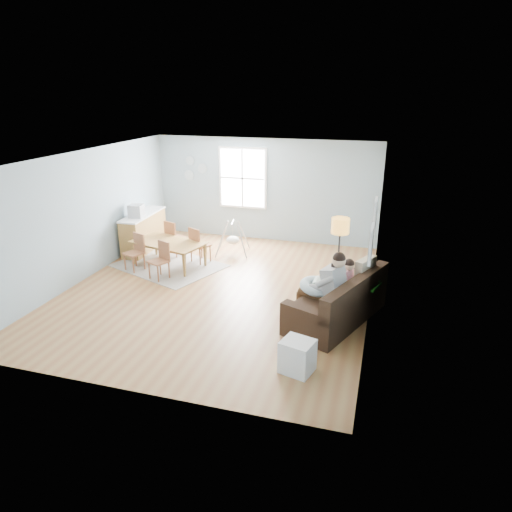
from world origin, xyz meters
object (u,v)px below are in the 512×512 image
(chair_sw, at_px, (136,250))
(father, at_px, (325,286))
(chair_ne, at_px, (198,243))
(dining_table, at_px, (168,254))
(toddler, at_px, (343,277))
(storage_cube, at_px, (297,356))
(chair_se, at_px, (161,258))
(floor_lamp, at_px, (340,233))
(monitor, at_px, (136,211))
(counter, at_px, (144,232))
(baby_swing, at_px, (233,239))
(chair_nw, at_px, (174,236))
(sofa, at_px, (340,305))

(chair_sw, bearing_deg, father, -17.71)
(chair_ne, bearing_deg, dining_table, -146.81)
(chair_ne, bearing_deg, toddler, -26.15)
(storage_cube, distance_m, chair_ne, 4.83)
(chair_se, height_order, chair_ne, chair_ne)
(father, bearing_deg, floor_lamp, 85.65)
(toddler, height_order, monitor, monitor)
(chair_sw, distance_m, counter, 1.35)
(floor_lamp, height_order, baby_swing, floor_lamp)
(storage_cube, xyz_separation_m, dining_table, (-3.69, 3.31, 0.04))
(chair_nw, bearing_deg, toddler, -25.27)
(toddler, relative_size, dining_table, 0.54)
(sofa, bearing_deg, chair_se, 167.29)
(dining_table, distance_m, chair_se, 0.73)
(toddler, distance_m, chair_nw, 4.75)
(monitor, relative_size, baby_swing, 0.38)
(chair_nw, distance_m, baby_swing, 1.45)
(dining_table, distance_m, baby_swing, 1.69)
(toddler, distance_m, counter, 5.67)
(chair_sw, distance_m, baby_swing, 2.38)
(chair_se, bearing_deg, chair_sw, 158.64)
(sofa, height_order, counter, counter)
(baby_swing, bearing_deg, father, -48.23)
(counter, bearing_deg, sofa, -25.10)
(dining_table, distance_m, chair_nw, 0.73)
(toddler, xyz_separation_m, floor_lamp, (-0.16, 0.66, 0.61))
(sofa, distance_m, chair_ne, 4.03)
(chair_se, bearing_deg, dining_table, 104.79)
(floor_lamp, distance_m, chair_nw, 4.44)
(floor_lamp, xyz_separation_m, chair_sw, (-4.54, 0.31, -0.89))
(father, bearing_deg, chair_se, 163.07)
(sofa, bearing_deg, father, -135.97)
(storage_cube, xyz_separation_m, chair_ne, (-3.11, 3.69, 0.24))
(father, bearing_deg, chair_ne, 146.27)
(father, bearing_deg, monitor, 154.50)
(chair_sw, xyz_separation_m, chair_se, (0.77, -0.30, -0.01))
(chair_se, bearing_deg, sofa, -12.71)
(father, height_order, chair_se, father)
(sofa, xyz_separation_m, floor_lamp, (-0.16, 0.88, 1.05))
(floor_lamp, relative_size, chair_ne, 1.89)
(chair_sw, bearing_deg, toddler, -11.60)
(counter, relative_size, baby_swing, 1.81)
(dining_table, bearing_deg, storage_cube, -27.87)
(chair_se, height_order, counter, counter)
(toddler, relative_size, chair_sw, 1.08)
(chair_sw, relative_size, chair_ne, 0.96)
(father, relative_size, baby_swing, 1.46)
(chair_ne, bearing_deg, storage_cube, -49.86)
(father, xyz_separation_m, storage_cube, (-0.17, -1.50, -0.50))
(sofa, relative_size, chair_ne, 2.72)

